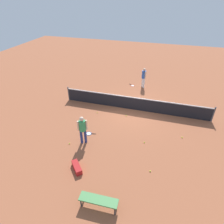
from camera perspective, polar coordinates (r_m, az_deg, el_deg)
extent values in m
plane|color=#9E5638|center=(13.45, 6.61, 0.73)|extent=(40.00, 40.00, 0.00)
cylinder|color=#4C4C51|center=(14.67, -12.86, 5.43)|extent=(0.09, 0.09, 1.07)
cylinder|color=#4C4C51|center=(13.48, 28.10, -0.63)|extent=(0.09, 0.09, 1.07)
cube|color=black|center=(13.21, 6.74, 2.40)|extent=(10.00, 0.02, 0.91)
cube|color=white|center=(12.97, 6.87, 4.24)|extent=(10.00, 0.04, 0.06)
cylinder|color=navy|center=(10.48, -7.96, -7.19)|extent=(0.19, 0.19, 0.85)
cylinder|color=navy|center=(10.48, -9.16, -7.32)|extent=(0.19, 0.19, 0.85)
cylinder|color=#339959|center=(10.03, -8.90, -4.05)|extent=(0.46, 0.46, 0.62)
cylinder|color=beige|center=(10.02, -7.69, -3.82)|extent=(0.12, 0.12, 0.58)
cylinder|color=beige|center=(10.02, -10.14, -4.09)|extent=(0.12, 0.12, 0.58)
sphere|color=beige|center=(9.78, -9.12, -2.06)|extent=(0.31, 0.31, 0.23)
cylinder|color=white|center=(16.45, 9.51, 8.51)|extent=(0.20, 0.20, 0.85)
cylinder|color=white|center=(16.62, 9.11, 8.81)|extent=(0.20, 0.20, 0.85)
cylinder|color=#2D59B2|center=(16.25, 9.54, 11.02)|extent=(0.48, 0.48, 0.62)
cylinder|color=beige|center=(16.08, 9.95, 10.81)|extent=(0.13, 0.13, 0.58)
cylinder|color=beige|center=(16.41, 9.14, 11.35)|extent=(0.13, 0.13, 0.58)
sphere|color=beige|center=(16.10, 9.68, 12.42)|extent=(0.32, 0.32, 0.23)
torus|color=blue|center=(11.29, -6.98, -6.43)|extent=(0.37, 0.37, 0.02)
cylinder|color=silver|center=(11.29, -6.98, -6.43)|extent=(0.31, 0.31, 0.00)
cylinder|color=black|center=(11.23, -5.55, -6.52)|extent=(0.28, 0.09, 0.03)
torus|color=red|center=(16.86, 6.19, 7.86)|extent=(0.44, 0.44, 0.02)
cylinder|color=silver|center=(16.86, 6.19, 7.86)|extent=(0.37, 0.37, 0.00)
cylinder|color=black|center=(17.05, 5.56, 8.21)|extent=(0.24, 0.20, 0.03)
sphere|color=#C6E033|center=(13.00, -4.46, -0.19)|extent=(0.07, 0.07, 0.07)
sphere|color=#C6E033|center=(9.41, 11.37, -16.98)|extent=(0.07, 0.07, 0.07)
sphere|color=#C6E033|center=(10.74, 9.63, -8.96)|extent=(0.07, 0.07, 0.07)
sphere|color=#C6E033|center=(10.78, -12.64, -9.22)|extent=(0.07, 0.07, 0.07)
sphere|color=#C6E033|center=(11.62, 20.26, -7.14)|extent=(0.07, 0.07, 0.07)
sphere|color=#C6E033|center=(12.70, 4.27, -1.07)|extent=(0.07, 0.07, 0.07)
cube|color=#4C8C4C|center=(7.92, -4.06, -24.78)|extent=(1.51, 0.46, 0.06)
cylinder|color=#333338|center=(8.21, -9.27, -25.34)|extent=(0.06, 0.06, 0.42)
cylinder|color=#333338|center=(7.96, 0.85, -27.63)|extent=(0.06, 0.06, 0.42)
cylinder|color=#333338|center=(8.35, -8.44, -23.68)|extent=(0.06, 0.06, 0.42)
cylinder|color=#333338|center=(8.10, 1.40, -25.83)|extent=(0.06, 0.06, 0.42)
cube|color=#B21E1E|center=(9.38, -10.49, -15.99)|extent=(0.75, 0.78, 0.28)
cylinder|color=black|center=(9.62, -11.13, -14.53)|extent=(0.26, 0.25, 0.27)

